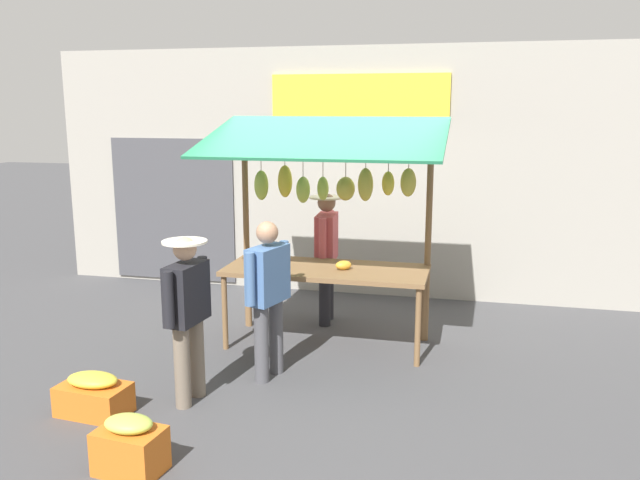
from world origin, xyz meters
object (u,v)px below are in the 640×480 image
Objects in this scene: produce_crate_side at (94,395)px; market_stall at (327,205)px; produce_crate_near at (130,446)px; vendor_with_sunhat at (326,248)px; shopper_with_shopping_bag at (187,308)px; shopper_in_striped_shirt at (268,290)px.

market_stall is at bearing -126.00° from produce_crate_side.
market_stall is 3.98× the size of produce_crate_side.
vendor_with_sunhat is at bearing -99.93° from produce_crate_near.
produce_crate_near is (0.63, 3.61, -0.73)m from vendor_with_sunhat.
vendor_with_sunhat is 2.54× the size of produce_crate_side.
vendor_with_sunhat is 3.12× the size of produce_crate_near.
vendor_with_sunhat is (0.16, -0.70, -0.63)m from market_stall.
vendor_with_sunhat is 3.27m from produce_crate_side.
produce_crate_near is (-0.07, 1.18, -0.67)m from shopper_with_shopping_bag.
vendor_with_sunhat is at bearing -76.93° from market_stall.
shopper_with_shopping_bag is 0.86m from shopper_in_striped_shirt.
market_stall is 3.01m from produce_crate_side.
vendor_with_sunhat is at bearing 10.28° from shopper_in_striped_shirt.
produce_crate_near is (0.79, 2.91, -1.36)m from market_stall.
produce_crate_side is (1.23, 1.11, -0.72)m from shopper_in_striped_shirt.
produce_crate_near is 0.81× the size of produce_crate_side.
market_stall is 1.29m from shopper_in_striped_shirt.
produce_crate_near is 1.08m from produce_crate_side.
produce_crate_side is (1.57, 2.15, -1.39)m from market_stall.
shopper_with_shopping_bag reaches higher than produce_crate_side.
vendor_with_sunhat is 1.75m from shopper_in_striped_shirt.
produce_crate_near is (0.46, 1.86, -0.68)m from shopper_in_striped_shirt.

